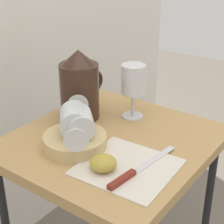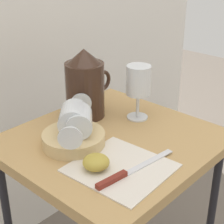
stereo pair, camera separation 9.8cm
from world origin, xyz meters
TOP-DOWN VIEW (x-y plane):
  - table at (0.00, 0.00)m, footprint 0.54×0.51m
  - linen_napkin at (-0.09, -0.11)m, footprint 0.22×0.23m
  - basket_tray at (-0.09, 0.05)m, footprint 0.17×0.17m
  - pitcher at (0.05, 0.16)m, footprint 0.17×0.12m
  - wine_glass_upright at (0.15, 0.03)m, footprint 0.07×0.07m
  - wine_glass_tipped_near at (-0.08, 0.05)m, footprint 0.15×0.16m
  - wine_glass_tipped_far at (-0.09, 0.06)m, footprint 0.16×0.15m
  - apple_half_left at (-0.14, -0.07)m, footprint 0.06×0.06m
  - knife at (-0.11, -0.14)m, footprint 0.24×0.04m

SIDE VIEW (x-z plane):
  - table at x=0.00m, z-range 0.27..0.96m
  - linen_napkin at x=-0.09m, z-range 0.68..0.69m
  - knife at x=-0.11m, z-range 0.68..0.70m
  - basket_tray at x=-0.09m, z-range 0.68..0.72m
  - apple_half_left at x=-0.14m, z-range 0.69..0.72m
  - wine_glass_tipped_near at x=-0.08m, z-range 0.72..0.79m
  - wine_glass_tipped_far at x=-0.09m, z-range 0.72..0.79m
  - pitcher at x=0.05m, z-range 0.66..0.87m
  - wine_glass_upright at x=0.15m, z-range 0.71..0.88m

